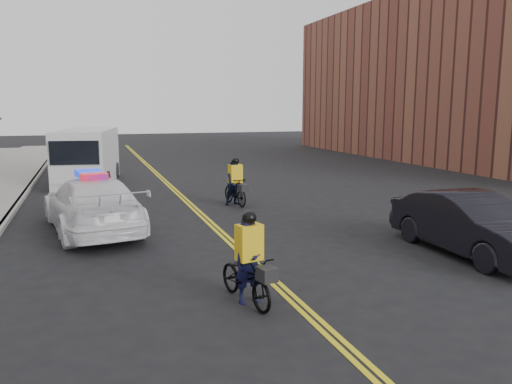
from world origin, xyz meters
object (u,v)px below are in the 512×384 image
at_px(cyclist_near, 249,271).
at_px(cyclist_far, 236,186).
at_px(police_cruiser, 92,204).
at_px(dark_sedan, 471,224).
at_px(cargo_van, 87,157).

bearing_deg(cyclist_near, cyclist_far, 63.32).
relative_size(police_cruiser, dark_sedan, 1.26).
xyz_separation_m(dark_sedan, cyclist_near, (-6.01, -1.18, -0.15)).
relative_size(cyclist_near, cyclist_far, 1.02).
bearing_deg(cyclist_near, dark_sedan, -0.77).
bearing_deg(police_cruiser, cargo_van, -99.07).
distance_m(dark_sedan, cyclist_near, 6.13).
bearing_deg(police_cruiser, cyclist_near, 102.52).
xyz_separation_m(dark_sedan, cyclist_far, (-3.64, 7.83, -0.06)).
bearing_deg(cyclist_far, cyclist_near, -114.54).
bearing_deg(dark_sedan, cargo_van, 120.13).
bearing_deg(dark_sedan, cyclist_far, 115.05).
distance_m(police_cruiser, cyclist_far, 5.62).
height_order(dark_sedan, cyclist_near, cyclist_near).
distance_m(dark_sedan, cyclist_far, 8.63).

